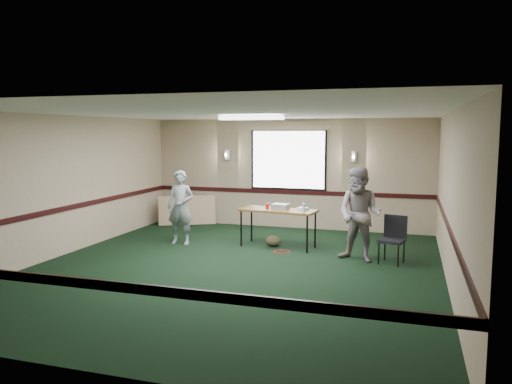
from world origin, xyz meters
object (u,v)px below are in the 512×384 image
(projector, at_px, (280,207))
(person_left, at_px, (181,207))
(person_right, at_px, (360,214))
(conference_chair, at_px, (393,235))
(folding_table, at_px, (278,212))

(projector, height_order, person_left, person_left)
(person_right, bearing_deg, person_left, -166.99)
(person_right, bearing_deg, conference_chair, 24.08)
(folding_table, height_order, projector, projector)
(projector, bearing_deg, folding_table, -150.60)
(person_right, bearing_deg, folding_table, 176.97)
(conference_chair, relative_size, person_right, 0.49)
(conference_chair, distance_m, person_left, 4.39)
(conference_chair, bearing_deg, person_right, -158.97)
(conference_chair, xyz_separation_m, person_left, (-4.38, 0.26, 0.28))
(person_left, xyz_separation_m, person_right, (3.77, -0.32, 0.08))
(folding_table, distance_m, person_left, 2.08)
(projector, xyz_separation_m, person_right, (1.68, -0.68, 0.03))
(projector, height_order, conference_chair, projector)
(projector, relative_size, conference_chair, 0.39)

